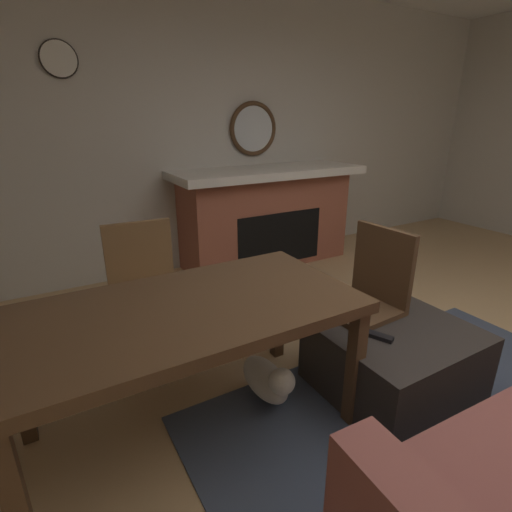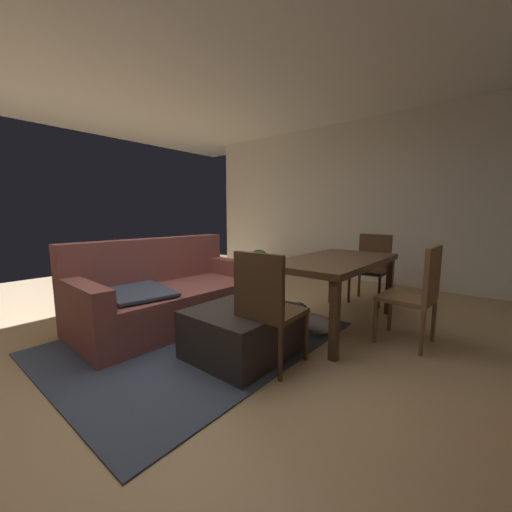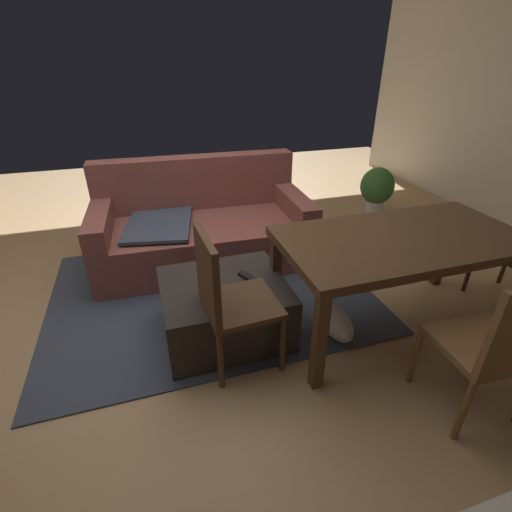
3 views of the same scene
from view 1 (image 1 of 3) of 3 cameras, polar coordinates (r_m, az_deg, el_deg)
The scene contains 12 objects.
floor at distance 2.62m, azimuth 30.59°, elevation -20.32°, with size 9.31×9.31×0.00m, color tan.
wall_back_fireplace_side at distance 4.38m, azimuth -4.26°, elevation 17.94°, with size 8.16×0.12×2.86m, color beige.
area_rug at distance 2.43m, azimuth 29.78°, elevation -23.55°, with size 2.60×2.00×0.01m, color #3D475B.
fireplace at distance 4.31m, azimuth 1.54°, elevation 5.95°, with size 2.09×0.76×1.06m.
round_wall_mirror at distance 4.43m, azimuth -0.39°, elevation 18.24°, with size 0.57×0.05×0.57m.
ottoman_coffee_table at distance 2.53m, azimuth 19.64°, elevation -14.09°, with size 0.85×0.75×0.42m, color #2D2826.
tv_remote at distance 2.29m, azimuth 17.61°, elevation -11.19°, with size 0.05×0.16×0.02m, color black.
dining_table at distance 1.89m, azimuth -10.09°, elevation -9.33°, with size 1.64×0.86×0.74m.
dining_chair_west at distance 2.57m, azimuth 16.26°, elevation -5.07°, with size 0.46×0.46×0.93m.
dining_chair_south at distance 2.67m, azimuth -16.03°, elevation -4.15°, with size 0.46×0.46×0.93m.
small_dog at distance 2.31m, azimuth 1.71°, elevation -17.70°, with size 0.20×0.46×0.27m.
wall_clock at distance 3.89m, azimuth -27.09°, elevation 24.47°, with size 0.30×0.03×0.30m.
Camera 1 is at (1.92, 0.83, 1.57)m, focal length 27.11 mm.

